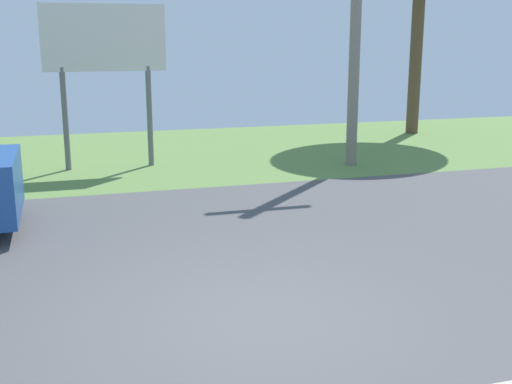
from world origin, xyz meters
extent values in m
cube|color=#4C4C4F|center=(0.00, 2.00, -0.05)|extent=(40.00, 8.00, 0.10)
cube|color=#5F8141|center=(0.00, 10.00, -0.05)|extent=(40.00, 8.00, 0.10)
cylinder|color=gray|center=(4.47, 7.26, 3.13)|extent=(0.24, 0.24, 6.27)
cylinder|color=slate|center=(-1.65, 8.54, 1.10)|extent=(0.12, 0.12, 2.20)
cylinder|color=slate|center=(0.15, 8.54, 1.10)|extent=(0.12, 0.12, 2.20)
cube|color=silver|center=(-0.75, 8.54, 2.80)|extent=(2.60, 0.10, 1.40)
cylinder|color=brown|center=(8.36, 11.30, 2.38)|extent=(0.36, 0.36, 4.76)
camera|label=1|loc=(-1.71, -5.79, 2.81)|focal=45.11mm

